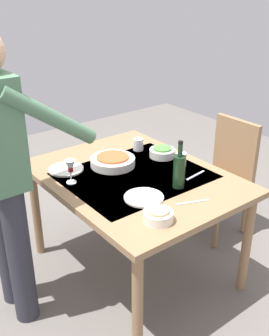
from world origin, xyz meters
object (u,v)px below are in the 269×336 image
wine_glass_left (70,167)px  water_cup_near_right (181,160)px  water_cup_near_left (138,144)px  dinner_plate_near (66,169)px  side_bowl_bread (158,215)px  dining_table (134,186)px  serving_bowl_pasta (113,161)px  wine_bottle (179,170)px  side_bowl_salad (162,152)px  chair_near (225,170)px  person_server (4,168)px  dinner_plate_far (144,197)px

wine_glass_left → water_cup_near_right: bearing=-109.1°
water_cup_near_left → dinner_plate_near: (0.02, 0.59, -0.04)m
wine_glass_left → side_bowl_bread: (-0.66, -0.14, -0.07)m
water_cup_near_left → dining_table: bearing=138.5°
water_cup_near_left → serving_bowl_pasta: 0.32m
wine_bottle → side_bowl_salad: size_ratio=1.64×
serving_bowl_pasta → water_cup_near_left: bearing=-70.4°
water_cup_near_right → side_bowl_salad: (0.20, -0.01, -0.02)m
water_cup_near_left → side_bowl_salad: bearing=-163.6°
serving_bowl_pasta → side_bowl_bread: bearing=163.5°
chair_near → side_bowl_bread: bearing=113.4°
wine_bottle → water_cup_near_left: 0.63m
wine_bottle → dinner_plate_near: 0.76m
chair_near → water_cup_near_left: bearing=62.2°
wine_bottle → wine_glass_left: bearing=47.5°
side_bowl_bread → dinner_plate_near: 0.84m
dining_table → water_cup_near_right: 0.36m
wine_bottle → dinner_plate_near: wine_bottle is taller
wine_glass_left → dinner_plate_near: wine_glass_left is taller
wine_glass_left → side_bowl_bread: size_ratio=0.94×
wine_glass_left → water_cup_near_left: 0.67m
chair_near → side_bowl_salad: chair_near is taller
wine_bottle → water_cup_near_right: (0.20, -0.21, -0.06)m
chair_near → dining_table: bearing=89.3°
dining_table → serving_bowl_pasta: 0.23m
person_server → dinner_plate_near: bearing=-68.6°
chair_near → serving_bowl_pasta: size_ratio=3.03×
dining_table → dinner_plate_far: dinner_plate_far is taller
dining_table → serving_bowl_pasta: bearing=7.0°
chair_near → dinner_plate_near: 1.27m
side_bowl_bread → person_server: bearing=39.5°
side_bowl_salad → side_bowl_bread: 0.84m
water_cup_near_right → dinner_plate_far: water_cup_near_right is taller
wine_bottle → side_bowl_salad: (0.40, -0.22, -0.08)m
water_cup_near_right → side_bowl_salad: size_ratio=0.54×
water_cup_near_right → serving_bowl_pasta: (0.29, 0.35, -0.02)m
chair_near → water_cup_near_right: (-0.08, 0.57, 0.27)m
dinner_plate_near → wine_bottle: bearing=-146.1°
person_server → side_bowl_salad: size_ratio=9.38×
water_cup_near_left → wine_glass_left: bearing=103.7°
dinner_plate_near → dinner_plate_far: size_ratio=1.00×
wine_glass_left → dinner_plate_near: bearing=-19.2°
water_cup_near_right → dinner_plate_near: size_ratio=0.42×
wine_bottle → side_bowl_salad: bearing=-29.0°
water_cup_near_left → wine_bottle: bearing=164.6°
chair_near → dinner_plate_near: size_ratio=3.96×
person_server → water_cup_near_right: bearing=-102.3°
wine_bottle → chair_near: bearing=-70.5°
water_cup_near_left → dinner_plate_near: water_cup_near_left is taller
wine_bottle → water_cup_near_right: wine_bottle is taller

